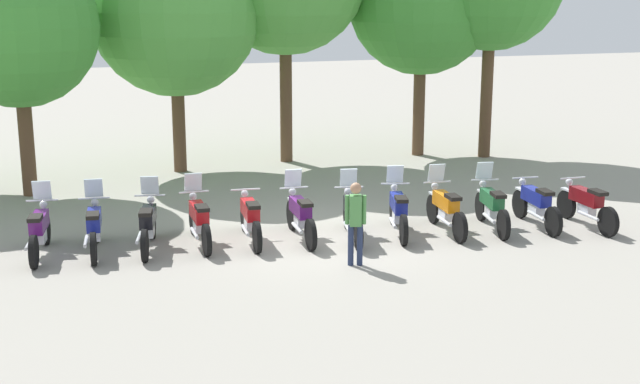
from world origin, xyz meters
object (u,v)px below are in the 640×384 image
Objects in this scene: motorcycle_9 at (492,206)px; tree_4 at (422,1)px; motorcycle_4 at (250,218)px; tree_2 at (175,11)px; motorcycle_7 at (398,210)px; motorcycle_8 at (446,208)px; motorcycle_0 at (39,230)px; tree_1 at (17,27)px; motorcycle_11 at (586,204)px; motorcycle_6 at (352,214)px; motorcycle_2 at (148,224)px; person_0 at (356,218)px; motorcycle_3 at (199,220)px; motorcycle_5 at (300,215)px; motorcycle_1 at (94,227)px; motorcycle_10 at (536,204)px.

motorcycle_9 is 9.35m from tree_4.
tree_2 is at bearing 6.28° from motorcycle_4.
motorcycle_7 is 0.99× the size of motorcycle_9.
motorcycle_0 is at bearing 88.24° from motorcycle_8.
motorcycle_9 is 11.98m from tree_1.
motorcycle_0 is 8.31m from motorcycle_8.
motorcycle_11 is at bearing -88.76° from motorcycle_0.
motorcycle_6 is 9.00m from tree_2.
tree_4 is (7.39, 0.20, 0.22)m from tree_2.
motorcycle_2 is 1.00× the size of motorcycle_6.
tree_4 is at bearing -48.85° from motorcycle_0.
person_0 is at bearing 173.14° from motorcycle_6.
motorcycle_2 and motorcycle_6 have the same top height.
motorcycle_6 and motorcycle_7 have the same top height.
motorcycle_3 is at bearing 81.34° from motorcycle_11.
motorcycle_4 is (2.06, -0.10, -0.01)m from motorcycle_2.
motorcycle_5 is 3.13m from motorcycle_8.
motorcycle_10 is at bearing -90.51° from motorcycle_1.
person_0 reaches higher than motorcycle_5.
person_0 is at bearing -140.51° from motorcycle_4.
motorcycle_3 is 5.22m from motorcycle_8.
motorcycle_7 is (6.21, -0.60, 0.00)m from motorcycle_1.
motorcycle_4 is 2.65m from person_0.
motorcycle_7 is at bearing -97.30° from motorcycle_3.
motorcycle_1 is at bearing -76.87° from tree_1.
person_0 reaches higher than motorcycle_10.
motorcycle_4 is 1.00× the size of motorcycle_5.
tree_4 is at bearing -39.61° from motorcycle_4.
tree_4 is (7.06, 7.49, 4.15)m from motorcycle_4.
motorcycle_3 is 1.04m from motorcycle_4.
motorcycle_8 is at bearing -84.08° from motorcycle_2.
motorcycle_0 is 10.39m from motorcycle_10.
motorcycle_5 is at bearing -46.75° from tree_1.
motorcycle_10 is 12.86m from tree_1.
motorcycle_6 is at bearing 82.31° from motorcycle_11.
motorcycle_0 is 1.00× the size of motorcycle_1.
motorcycle_8 reaches higher than motorcycle_11.
motorcycle_9 is at bearing -87.62° from motorcycle_0.
tree_1 is at bearing 45.11° from motorcycle_5.
tree_4 is at bearing -1.79° from motorcycle_10.
motorcycle_6 is at bearing -98.19° from motorcycle_4.
tree_2 reaches higher than motorcycle_11.
tree_2 is at bearing -178.48° from tree_4.
motorcycle_0 is 6.41m from tree_1.
tree_2 is at bearing -5.53° from motorcycle_3.
motorcycle_9 is at bearing -97.24° from motorcycle_3.
motorcycle_3 is 1.02× the size of motorcycle_7.
tree_1 is (-2.30, 5.50, 3.63)m from motorcycle_2.
motorcycle_1 is 0.32× the size of tree_2.
motorcycle_8 is 1.01× the size of motorcycle_9.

